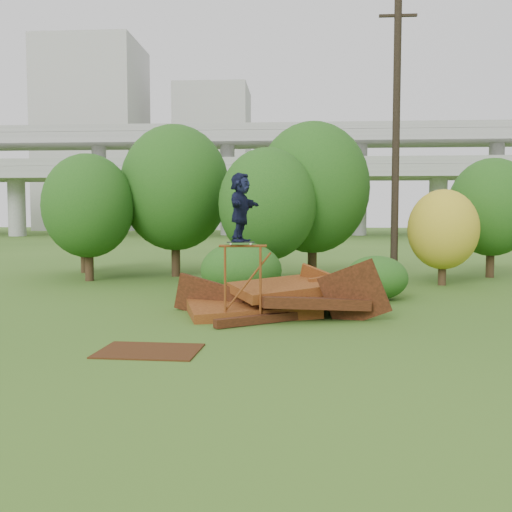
# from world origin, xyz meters

# --- Properties ---
(ground) EXTENTS (240.00, 240.00, 0.00)m
(ground) POSITION_xyz_m (0.00, 0.00, 0.00)
(ground) COLOR #2D5116
(ground) RESTS_ON ground
(scrap_pile) EXTENTS (5.78, 3.55, 1.92)m
(scrap_pile) POSITION_xyz_m (-0.29, 2.44, 0.39)
(scrap_pile) COLOR #481A0C
(scrap_pile) RESTS_ON ground
(grind_rail) EXTENTS (1.16, 0.17, 1.92)m
(grind_rail) POSITION_xyz_m (-1.08, 1.38, 1.19)
(grind_rail) COLOR brown
(grind_rail) RESTS_ON ground
(skateboard) EXTENTS (0.69, 0.24, 0.07)m
(skateboard) POSITION_xyz_m (-1.13, 1.38, 1.97)
(skateboard) COLOR black
(skateboard) RESTS_ON grind_rail
(skater) EXTENTS (0.84, 1.62, 1.67)m
(skater) POSITION_xyz_m (-1.13, 1.38, 2.82)
(skater) COLOR black
(skater) RESTS_ON skateboard
(flat_plate) EXTENTS (1.98, 1.46, 0.03)m
(flat_plate) POSITION_xyz_m (-2.62, -1.70, 0.01)
(flat_plate) COLOR #3C1F0C
(flat_plate) RESTS_ON ground
(tree_0) EXTENTS (3.62, 3.62, 5.11)m
(tree_0) POSITION_xyz_m (-8.07, 10.01, 3.02)
(tree_0) COLOR black
(tree_0) RESTS_ON ground
(tree_1) EXTENTS (4.69, 4.69, 6.52)m
(tree_1) POSITION_xyz_m (-4.95, 11.97, 3.82)
(tree_1) COLOR black
(tree_1) RESTS_ON ground
(tree_2) EXTENTS (3.66, 3.66, 5.16)m
(tree_2) POSITION_xyz_m (-0.85, 8.92, 3.05)
(tree_2) COLOR black
(tree_2) RESTS_ON ground
(tree_3) EXTENTS (4.64, 4.64, 6.43)m
(tree_3) POSITION_xyz_m (0.91, 11.04, 3.76)
(tree_3) COLOR black
(tree_3) RESTS_ON ground
(tree_4) EXTENTS (2.62, 2.62, 3.62)m
(tree_4) POSITION_xyz_m (5.76, 9.49, 2.11)
(tree_4) COLOR black
(tree_4) RESTS_ON ground
(tree_5) EXTENTS (3.60, 3.60, 5.06)m
(tree_5) POSITION_xyz_m (8.50, 12.40, 2.98)
(tree_5) COLOR black
(tree_5) RESTS_ON ground
(tree_6) EXTENTS (3.22, 3.22, 4.50)m
(tree_6) POSITION_xyz_m (-9.51, 13.27, 2.64)
(tree_6) COLOR black
(tree_6) RESTS_ON ground
(shrub_left) EXTENTS (2.60, 2.40, 1.80)m
(shrub_left) POSITION_xyz_m (-1.52, 5.60, 0.90)
(shrub_left) COLOR #144211
(shrub_left) RESTS_ON ground
(shrub_right) EXTENTS (1.95, 1.79, 1.38)m
(shrub_right) POSITION_xyz_m (2.73, 5.51, 0.69)
(shrub_right) COLOR #144211
(shrub_right) RESTS_ON ground
(utility_pole) EXTENTS (1.40, 0.28, 10.92)m
(utility_pole) POSITION_xyz_m (3.98, 9.66, 5.53)
(utility_pole) COLOR black
(utility_pole) RESTS_ON ground
(freeway_overpass) EXTENTS (160.00, 15.00, 13.70)m
(freeway_overpass) POSITION_xyz_m (0.00, 62.92, 10.32)
(freeway_overpass) COLOR gray
(freeway_overpass) RESTS_ON ground
(building_left) EXTENTS (18.00, 16.00, 35.00)m
(building_left) POSITION_xyz_m (-38.00, 95.00, 17.50)
(building_left) COLOR #9E9E99
(building_left) RESTS_ON ground
(building_right) EXTENTS (14.00, 14.00, 28.00)m
(building_right) POSITION_xyz_m (-16.00, 102.00, 14.00)
(building_right) COLOR #9E9E99
(building_right) RESTS_ON ground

